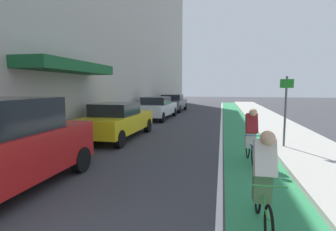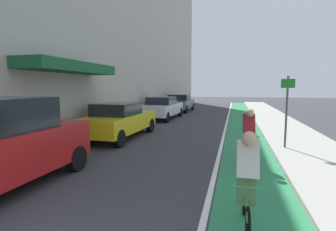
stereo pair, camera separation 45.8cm
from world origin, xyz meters
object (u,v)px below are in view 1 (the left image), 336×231
Objects in this scene: cyclist_mid at (251,134)px; street_sign_post at (286,105)px; parked_sedan_yellow_cab at (117,120)px; cyclist_lead at (264,178)px; parked_sedan_gray at (173,103)px; parked_sedan_white at (157,108)px.

street_sign_post is at bearing 53.85° from cyclist_mid.
cyclist_lead is (5.06, -6.28, 0.02)m from parked_sedan_yellow_cab.
parked_sedan_gray is 1.85× the size of street_sign_post.
cyclist_lead is at bearing -75.15° from parked_sedan_gray.
parked_sedan_white is (-0.00, 6.95, 0.00)m from parked_sedan_yellow_cab.
cyclist_mid is (5.25, -2.58, 0.06)m from parked_sedan_yellow_cab.
parked_sedan_yellow_cab is at bearing 153.81° from cyclist_mid.
parked_sedan_yellow_cab is 0.96× the size of parked_sedan_white.
parked_sedan_gray is 19.74m from cyclist_lead.
parked_sedan_white is 2.88× the size of cyclist_lead.
parked_sedan_white is 10.89m from cyclist_mid.
parked_sedan_yellow_cab is 6.65m from street_sign_post.
parked_sedan_white is 1.96× the size of street_sign_post.
cyclist_mid is at bearing -126.15° from street_sign_post.
street_sign_post is at bearing 74.72° from cyclist_lead.
parked_sedan_yellow_cab is 2.75× the size of cyclist_lead.
parked_sedan_yellow_cab is at bearing 173.08° from street_sign_post.
parked_sedan_gray is at bearing 108.85° from cyclist_mid.
street_sign_post is (1.31, 1.79, 0.75)m from cyclist_mid.
cyclist_mid is at bearing -26.19° from parked_sedan_yellow_cab.
cyclist_lead is 5.74m from street_sign_post.
cyclist_lead is 0.97× the size of cyclist_mid.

